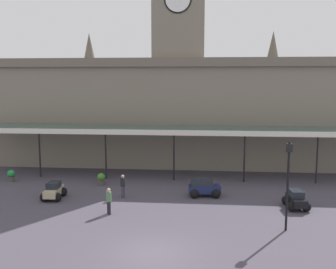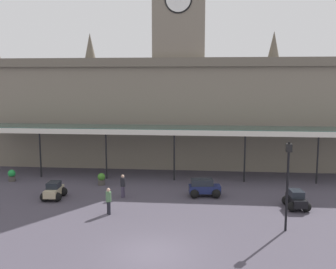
{
  "view_description": "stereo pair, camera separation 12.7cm",
  "coord_description": "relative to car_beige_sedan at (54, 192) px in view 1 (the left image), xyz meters",
  "views": [
    {
      "loc": [
        2.33,
        -17.58,
        8.3
      ],
      "look_at": [
        0.0,
        8.36,
        4.64
      ],
      "focal_mm": 41.38,
      "sensor_mm": 36.0,
      "label": 1
    },
    {
      "loc": [
        2.45,
        -17.57,
        8.3
      ],
      "look_at": [
        0.0,
        8.36,
        4.64
      ],
      "focal_mm": 41.38,
      "sensor_mm": 36.0,
      "label": 2
    }
  ],
  "objects": [
    {
      "name": "ground_plane",
      "position": [
        8.08,
        -8.04,
        -0.5
      ],
      "size": [
        140.0,
        140.0,
        0.0
      ],
      "primitive_type": "plane",
      "color": "#423D49"
    },
    {
      "name": "pedestrian_near_entrance",
      "position": [
        4.81,
        0.7,
        0.41
      ],
      "size": [
        0.34,
        0.38,
        1.67
      ],
      "color": "#3F384C",
      "rests_on": "ground"
    },
    {
      "name": "victorian_lamppost",
      "position": [
        15.11,
        -4.5,
        2.61
      ],
      "size": [
        0.3,
        0.3,
        5.03
      ],
      "color": "black",
      "rests_on": "ground"
    },
    {
      "name": "planter_forecourt_centre",
      "position": [
        2.4,
        3.83,
        -0.01
      ],
      "size": [
        0.6,
        0.6,
        0.96
      ],
      "color": "#47423D",
      "rests_on": "ground"
    },
    {
      "name": "planter_near_kerb",
      "position": [
        -5.31,
        4.27,
        -0.01
      ],
      "size": [
        0.6,
        0.6,
        0.96
      ],
      "color": "#47423D",
      "rests_on": "ground"
    },
    {
      "name": "pedestrian_beside_cars",
      "position": [
        4.65,
        -2.8,
        0.41
      ],
      "size": [
        0.34,
        0.36,
        1.67
      ],
      "color": "black",
      "rests_on": "ground"
    },
    {
      "name": "station_building",
      "position": [
        8.08,
        12.5,
        5.52
      ],
      "size": [
        39.56,
        6.29,
        19.6
      ],
      "color": "slate",
      "rests_on": "ground"
    },
    {
      "name": "car_beige_sedan",
      "position": [
        0.0,
        0.0,
        0.0
      ],
      "size": [
        1.6,
        2.1,
        1.19
      ],
      "color": "tan",
      "rests_on": "ground"
    },
    {
      "name": "entrance_canopy",
      "position": [
        8.08,
        7.13,
        3.65
      ],
      "size": [
        34.8,
        3.26,
        4.31
      ],
      "color": "#38564C",
      "rests_on": "ground"
    },
    {
      "name": "car_navy_estate",
      "position": [
        10.57,
        1.52,
        0.06
      ],
      "size": [
        2.35,
        1.73,
        1.27
      ],
      "color": "#19214C",
      "rests_on": "ground"
    },
    {
      "name": "car_black_sedan",
      "position": [
        16.57,
        -0.54,
        0.0
      ],
      "size": [
        1.6,
        2.1,
        1.19
      ],
      "color": "black",
      "rests_on": "ground"
    }
  ]
}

